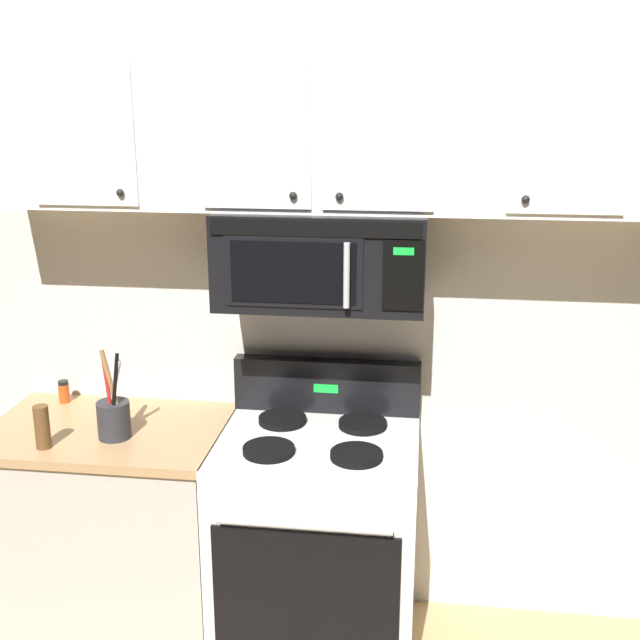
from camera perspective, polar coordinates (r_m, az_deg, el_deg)
back_wall at (r=3.18m, az=0.72°, el=1.48°), size 5.20×0.10×2.70m
stove_range at (r=3.19m, az=-0.16°, el=-15.75°), size 0.76×0.69×1.12m
over_range_microwave at (r=2.89m, az=0.13°, el=4.58°), size 0.76×0.43×0.35m
upper_cabinets at (r=2.86m, az=0.22°, el=13.56°), size 2.50×0.36×0.55m
counter_segment at (r=3.40m, az=-14.77°, el=-14.45°), size 0.93×0.65×0.90m
utensil_crock_charcoal at (r=3.07m, az=-14.84°, el=-6.81°), size 0.12×0.12×0.35m
salt_shaker at (r=3.33m, az=-15.24°, el=-5.66°), size 0.04×0.04×0.10m
pepper_mill at (r=3.06m, az=-19.64°, el=-7.37°), size 0.06×0.06×0.16m
spice_jar at (r=3.48m, az=-18.21°, el=-4.99°), size 0.05×0.05×0.10m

